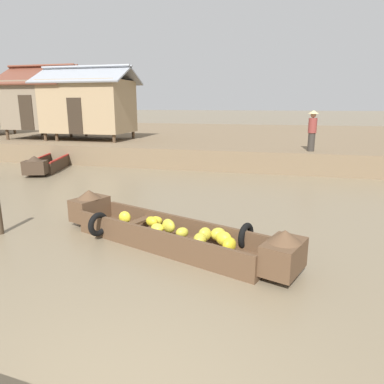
{
  "coord_description": "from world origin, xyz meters",
  "views": [
    {
      "loc": [
        1.47,
        -1.92,
        2.81
      ],
      "look_at": [
        -0.52,
        5.92,
        0.8
      ],
      "focal_mm": 33.23,
      "sensor_mm": 36.0,
      "label": 1
    }
  ],
  "objects_px": {
    "stilt_house_mid_right": "(89,105)",
    "vendor_person": "(312,129)",
    "cargo_boat_upstream": "(51,162)",
    "stilt_house_mid_left": "(46,104)",
    "banana_boat": "(170,232)"
  },
  "relations": [
    {
      "from": "banana_boat",
      "to": "stilt_house_mid_left",
      "type": "bearing_deg",
      "value": 133.62
    },
    {
      "from": "stilt_house_mid_left",
      "to": "vendor_person",
      "type": "height_order",
      "value": "stilt_house_mid_left"
    },
    {
      "from": "cargo_boat_upstream",
      "to": "banana_boat",
      "type": "bearing_deg",
      "value": -42.53
    },
    {
      "from": "stilt_house_mid_right",
      "to": "vendor_person",
      "type": "height_order",
      "value": "stilt_house_mid_right"
    },
    {
      "from": "stilt_house_mid_left",
      "to": "vendor_person",
      "type": "bearing_deg",
      "value": -9.94
    },
    {
      "from": "banana_boat",
      "to": "cargo_boat_upstream",
      "type": "xyz_separation_m",
      "value": [
        -7.82,
        7.18,
        0.02
      ]
    },
    {
      "from": "cargo_boat_upstream",
      "to": "stilt_house_mid_right",
      "type": "relative_size",
      "value": 0.86
    },
    {
      "from": "cargo_boat_upstream",
      "to": "vendor_person",
      "type": "relative_size",
      "value": 2.63
    },
    {
      "from": "cargo_boat_upstream",
      "to": "stilt_house_mid_left",
      "type": "bearing_deg",
      "value": 126.04
    },
    {
      "from": "cargo_boat_upstream",
      "to": "stilt_house_mid_left",
      "type": "distance_m",
      "value": 5.96
    },
    {
      "from": "banana_boat",
      "to": "stilt_house_mid_right",
      "type": "bearing_deg",
      "value": 125.91
    },
    {
      "from": "banana_boat",
      "to": "cargo_boat_upstream",
      "type": "relative_size",
      "value": 1.21
    },
    {
      "from": "banana_boat",
      "to": "vendor_person",
      "type": "bearing_deg",
      "value": 70.31
    },
    {
      "from": "stilt_house_mid_right",
      "to": "vendor_person",
      "type": "bearing_deg",
      "value": -10.95
    },
    {
      "from": "banana_boat",
      "to": "stilt_house_mid_left",
      "type": "distance_m",
      "value": 16.15
    }
  ]
}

